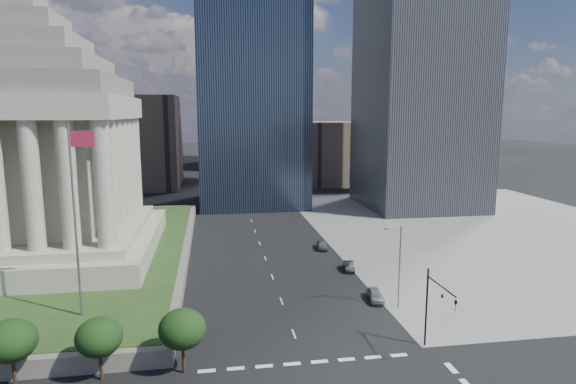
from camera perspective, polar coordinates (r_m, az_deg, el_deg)
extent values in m
plane|color=black|center=(129.00, -5.33, -0.91)|extent=(500.00, 500.00, 0.00)
cube|color=slate|center=(104.71, 22.37, -4.00)|extent=(68.00, 90.00, 0.03)
cylinder|color=slate|center=(53.72, -23.91, -3.32)|extent=(0.24, 0.24, 20.00)
cube|color=maroon|center=(52.33, -23.26, 5.82)|extent=(2.40, 0.05, 1.60)
cube|color=black|center=(122.31, -4.43, 12.65)|extent=(26.00, 26.00, 60.00)
cube|color=brown|center=(162.25, 5.29, 4.76)|extent=(20.00, 30.00, 20.00)
cube|color=brown|center=(158.47, -17.08, 5.73)|extent=(24.00, 30.00, 28.00)
cylinder|color=black|center=(50.62, 16.09, -13.00)|extent=(0.18, 0.18, 8.00)
cylinder|color=black|center=(47.19, 17.70, -10.59)|extent=(0.14, 5.50, 0.14)
cube|color=black|center=(45.20, 19.24, -12.66)|extent=(0.30, 0.30, 1.10)
cylinder|color=slate|center=(58.82, 13.08, -8.65)|extent=(0.16, 0.16, 10.00)
cylinder|color=slate|center=(57.20, 12.42, -4.14)|extent=(1.80, 0.12, 0.12)
cube|color=slate|center=(56.90, 11.57, -4.29)|extent=(0.50, 0.22, 0.14)
imported|color=gray|center=(61.71, 10.30, -11.89)|extent=(2.30, 4.51, 1.47)
imported|color=black|center=(72.14, 7.23, -8.72)|extent=(2.00, 4.09, 1.29)
imported|color=#5B5D62|center=(82.57, 4.05, -6.27)|extent=(2.22, 4.40, 1.44)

